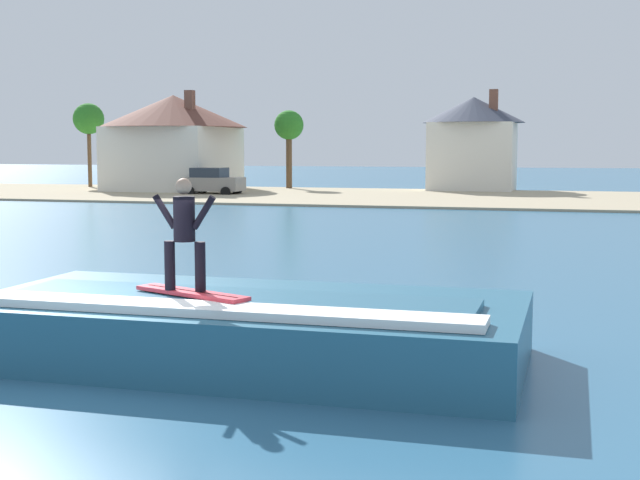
# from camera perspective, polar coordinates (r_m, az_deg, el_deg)

# --- Properties ---
(ground_plane) EXTENTS (260.00, 260.00, 0.00)m
(ground_plane) POSITION_cam_1_polar(r_m,az_deg,el_deg) (13.71, -13.22, -7.95)
(ground_plane) COLOR #306183
(wave_crest) EXTENTS (8.36, 3.99, 1.08)m
(wave_crest) POSITION_cam_1_polar(r_m,az_deg,el_deg) (13.64, -4.79, -5.68)
(wave_crest) COLOR #275E7B
(wave_crest) RESTS_ON ground_plane
(surfboard) EXTENTS (2.06, 1.13, 0.06)m
(surfboard) POSITION_cam_1_polar(r_m,az_deg,el_deg) (13.28, -8.27, -3.39)
(surfboard) COLOR #D8333F
(surfboard) RESTS_ON wave_crest
(surfer) EXTENTS (1.00, 0.32, 1.67)m
(surfer) POSITION_cam_1_polar(r_m,az_deg,el_deg) (13.21, -8.73, 0.73)
(surfer) COLOR black
(surfer) RESTS_ON surfboard
(shoreline_bank) EXTENTS (120.00, 19.09, 0.13)m
(shoreline_bank) POSITION_cam_1_polar(r_m,az_deg,el_deg) (56.17, 9.34, 2.69)
(shoreline_bank) COLOR tan
(shoreline_bank) RESTS_ON ground_plane
(car_near_shore) EXTENTS (3.91, 2.29, 1.86)m
(car_near_shore) POSITION_cam_1_polar(r_m,az_deg,el_deg) (59.79, -6.93, 3.77)
(car_near_shore) COLOR gray
(car_near_shore) RESTS_ON ground_plane
(house_with_chimney) EXTENTS (10.75, 10.75, 7.22)m
(house_with_chimney) POSITION_cam_1_polar(r_m,az_deg,el_deg) (65.78, -9.40, 6.56)
(house_with_chimney) COLOR silver
(house_with_chimney) RESTS_ON ground_plane
(house_small_cottage) EXTENTS (7.40, 7.40, 7.32)m
(house_small_cottage) POSITION_cam_1_polar(r_m,az_deg,el_deg) (65.83, 9.83, 6.38)
(house_small_cottage) COLOR silver
(house_small_cottage) RESTS_ON ground_plane
(tree_tall_bare) EXTENTS (2.21, 2.21, 5.99)m
(tree_tall_bare) POSITION_cam_1_polar(r_m,az_deg,el_deg) (67.13, -2.01, 7.24)
(tree_tall_bare) COLOR brown
(tree_tall_bare) RESTS_ON ground_plane
(tree_short_bushy) EXTENTS (2.40, 2.40, 6.61)m
(tree_short_bushy) POSITION_cam_1_polar(r_m,az_deg,el_deg) (71.60, -14.68, 7.49)
(tree_short_bushy) COLOR brown
(tree_short_bushy) RESTS_ON ground_plane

